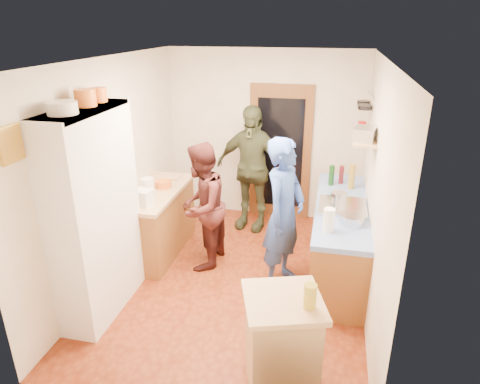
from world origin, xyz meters
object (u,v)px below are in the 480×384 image
(right_counter_base, at_px, (339,240))
(hutch_body, at_px, (95,215))
(person_left, at_px, (205,206))
(person_hob, at_px, (285,216))
(person_back, at_px, (252,169))
(island_base, at_px, (281,347))

(right_counter_base, bearing_deg, hutch_body, -152.53)
(person_left, bearing_deg, person_hob, 79.95)
(hutch_body, relative_size, person_back, 1.17)
(hutch_body, xyz_separation_m, person_back, (1.20, 2.27, -0.16))
(right_counter_base, distance_m, person_hob, 0.92)
(person_hob, bearing_deg, hutch_body, 134.09)
(hutch_body, height_order, person_back, hutch_body)
(island_base, distance_m, person_hob, 1.65)
(person_left, bearing_deg, person_back, 166.70)
(person_hob, bearing_deg, person_back, 44.87)
(right_counter_base, bearing_deg, person_back, 143.18)
(island_base, height_order, person_back, person_back)
(right_counter_base, relative_size, person_back, 1.17)
(person_hob, xyz_separation_m, person_left, (-1.04, 0.26, -0.09))
(hutch_body, bearing_deg, person_hob, 24.18)
(person_back, bearing_deg, person_hob, -53.30)
(island_base, height_order, person_left, person_left)
(hutch_body, bearing_deg, person_left, 52.93)
(right_counter_base, relative_size, person_hob, 1.22)
(right_counter_base, bearing_deg, island_base, -102.81)
(island_base, distance_m, person_back, 3.16)
(island_base, relative_size, person_hob, 0.48)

